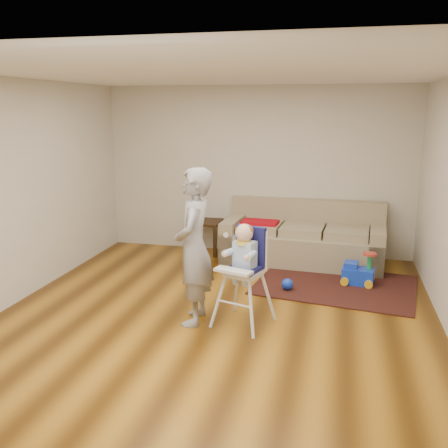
% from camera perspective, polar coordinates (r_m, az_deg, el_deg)
% --- Properties ---
extents(ground, '(5.50, 5.50, 0.00)m').
position_cam_1_polar(ground, '(5.87, -0.90, -10.43)').
color(ground, '#462808').
rests_on(ground, ground).
extents(room_envelope, '(5.04, 5.52, 2.72)m').
position_cam_1_polar(room_envelope, '(5.91, 0.28, 8.57)').
color(room_envelope, beige).
rests_on(room_envelope, ground).
extents(sofa, '(2.49, 1.15, 0.94)m').
position_cam_1_polar(sofa, '(7.76, 8.99, -1.02)').
color(sofa, gray).
rests_on(sofa, ground).
extents(side_table, '(0.54, 0.54, 0.54)m').
position_cam_1_polar(side_table, '(8.26, -2.26, -1.44)').
color(side_table, black).
rests_on(side_table, ground).
extents(area_rug, '(2.27, 1.84, 0.02)m').
position_cam_1_polar(area_rug, '(6.97, 12.62, -6.80)').
color(area_rug, '#321712').
rests_on(area_rug, ground).
extents(ride_on_toy, '(0.45, 0.35, 0.45)m').
position_cam_1_polar(ride_on_toy, '(6.99, 15.11, -4.84)').
color(ride_on_toy, blue).
rests_on(ride_on_toy, area_rug).
extents(toy_ball, '(0.15, 0.15, 0.15)m').
position_cam_1_polar(toy_ball, '(6.64, 7.26, -6.84)').
color(toy_ball, blue).
rests_on(toy_ball, area_rug).
extents(high_chair, '(0.67, 0.67, 1.15)m').
position_cam_1_polar(high_chair, '(5.47, 2.27, -6.01)').
color(high_chair, silver).
rests_on(high_chair, ground).
extents(adult, '(0.48, 0.67, 1.73)m').
position_cam_1_polar(adult, '(5.45, -3.46, -2.64)').
color(adult, gray).
rests_on(adult, ground).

